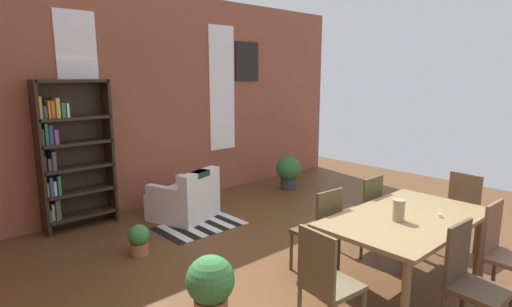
% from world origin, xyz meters
% --- Properties ---
extents(ground_plane, '(10.08, 10.08, 0.00)m').
position_xyz_m(ground_plane, '(0.00, 0.00, 0.00)').
color(ground_plane, brown).
extents(back_wall_brick, '(8.12, 0.12, 3.40)m').
position_xyz_m(back_wall_brick, '(0.00, 3.94, 1.70)').
color(back_wall_brick, brown).
rests_on(back_wall_brick, ground).
extents(window_pane_0, '(0.55, 0.02, 2.21)m').
position_xyz_m(window_pane_0, '(-1.25, 3.87, 1.87)').
color(window_pane_0, white).
extents(window_pane_1, '(0.55, 0.02, 2.21)m').
position_xyz_m(window_pane_1, '(1.25, 3.87, 1.87)').
color(window_pane_1, white).
extents(dining_table, '(1.77, 1.03, 0.75)m').
position_xyz_m(dining_table, '(0.36, -0.21, 0.67)').
color(dining_table, olive).
rests_on(dining_table, ground).
extents(vase_on_table, '(0.11, 0.11, 0.21)m').
position_xyz_m(vase_on_table, '(0.18, -0.21, 0.85)').
color(vase_on_table, '#998466').
rests_on(vase_on_table, dining_table).
extents(tealight_candle_0, '(0.04, 0.04, 0.04)m').
position_xyz_m(tealight_candle_0, '(0.57, -0.44, 0.76)').
color(tealight_candle_0, silver).
rests_on(tealight_candle_0, dining_table).
extents(dining_chair_near_right, '(0.41, 0.41, 0.95)m').
position_xyz_m(dining_chair_near_right, '(0.76, -0.96, 0.51)').
color(dining_chair_near_right, brown).
rests_on(dining_chair_near_right, ground).
extents(dining_chair_far_right, '(0.41, 0.41, 0.95)m').
position_xyz_m(dining_chair_far_right, '(0.76, 0.53, 0.51)').
color(dining_chair_far_right, '#423F25').
rests_on(dining_chair_far_right, ground).
extents(dining_chair_far_left, '(0.42, 0.42, 0.95)m').
position_xyz_m(dining_chair_far_left, '(-0.04, 0.53, 0.51)').
color(dining_chair_far_left, '#4B3B26').
rests_on(dining_chair_far_left, ground).
extents(dining_chair_head_left, '(0.44, 0.44, 0.95)m').
position_xyz_m(dining_chair_head_left, '(-0.89, -0.21, 0.51)').
color(dining_chair_head_left, brown).
rests_on(dining_chair_head_left, ground).
extents(dining_chair_near_left, '(0.42, 0.42, 0.95)m').
position_xyz_m(dining_chair_near_left, '(-0.03, -0.96, 0.51)').
color(dining_chair_near_left, '#473627').
rests_on(dining_chair_near_left, ground).
extents(dining_chair_head_right, '(0.44, 0.44, 0.95)m').
position_xyz_m(dining_chair_head_right, '(1.62, -0.22, 0.51)').
color(dining_chair_head_right, brown).
rests_on(dining_chair_head_right, ground).
extents(bookshelf_tall, '(0.96, 0.30, 2.05)m').
position_xyz_m(bookshelf_tall, '(-1.50, 3.70, 1.05)').
color(bookshelf_tall, '#2D2319').
rests_on(bookshelf_tall, ground).
extents(armchair_white, '(1.02, 1.02, 0.75)m').
position_xyz_m(armchair_white, '(-0.15, 2.98, 0.28)').
color(armchair_white, silver).
rests_on(armchair_white, ground).
extents(potted_plant_by_shelf, '(0.25, 0.25, 0.37)m').
position_xyz_m(potted_plant_by_shelf, '(-1.25, 2.28, 0.19)').
color(potted_plant_by_shelf, '#9E6042').
rests_on(potted_plant_by_shelf, ground).
extents(potted_plant_corner, '(0.46, 0.46, 0.63)m').
position_xyz_m(potted_plant_corner, '(2.14, 3.03, 0.35)').
color(potted_plant_corner, '#333338').
rests_on(potted_plant_corner, ground).
extents(potted_plant_window, '(0.44, 0.44, 0.54)m').
position_xyz_m(potted_plant_window, '(-1.34, 0.71, 0.28)').
color(potted_plant_window, '#9E6042').
rests_on(potted_plant_window, ground).
extents(striped_rug, '(1.18, 0.78, 0.01)m').
position_xyz_m(striped_rug, '(-0.19, 2.57, 0.00)').
color(striped_rug, black).
rests_on(striped_rug, ground).
extents(framed_picture, '(0.56, 0.03, 0.72)m').
position_xyz_m(framed_picture, '(1.84, 3.86, 2.36)').
color(framed_picture, black).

